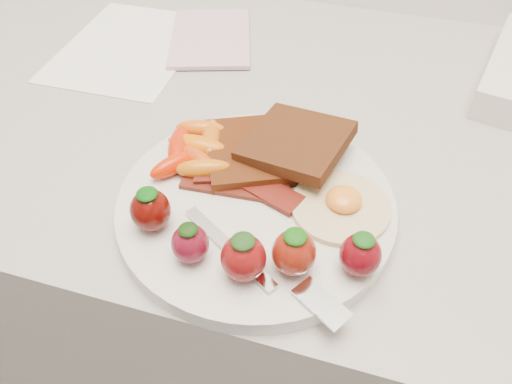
# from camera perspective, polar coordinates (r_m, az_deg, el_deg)

# --- Properties ---
(counter) EXTENTS (2.00, 0.60, 0.90)m
(counter) POSITION_cam_1_polar(r_m,az_deg,el_deg) (0.95, 4.36, -13.48)
(counter) COLOR gray
(counter) RESTS_ON ground
(plate) EXTENTS (0.27, 0.27, 0.02)m
(plate) POSITION_cam_1_polar(r_m,az_deg,el_deg) (0.49, 0.00, -1.55)
(plate) COLOR silver
(plate) RESTS_ON counter
(toast_lower) EXTENTS (0.14, 0.14, 0.01)m
(toast_lower) POSITION_cam_1_polar(r_m,az_deg,el_deg) (0.52, 0.11, 4.73)
(toast_lower) COLOR black
(toast_lower) RESTS_ON plate
(toast_upper) EXTENTS (0.12, 0.12, 0.02)m
(toast_upper) POSITION_cam_1_polar(r_m,az_deg,el_deg) (0.51, 4.61, 5.71)
(toast_upper) COLOR black
(toast_upper) RESTS_ON toast_lower
(fried_egg) EXTENTS (0.11, 0.11, 0.02)m
(fried_egg) POSITION_cam_1_polar(r_m,az_deg,el_deg) (0.48, 9.73, -1.43)
(fried_egg) COLOR white
(fried_egg) RESTS_ON plate
(bacon_strips) EXTENTS (0.13, 0.07, 0.01)m
(bacon_strips) POSITION_cam_1_polar(r_m,az_deg,el_deg) (0.49, -1.25, 1.31)
(bacon_strips) COLOR black
(bacon_strips) RESTS_ON plate
(baby_carrots) EXTENTS (0.09, 0.11, 0.02)m
(baby_carrots) POSITION_cam_1_polar(r_m,az_deg,el_deg) (0.52, -6.99, 4.90)
(baby_carrots) COLOR #D76504
(baby_carrots) RESTS_ON plate
(strawberries) EXTENTS (0.22, 0.07, 0.05)m
(strawberries) POSITION_cam_1_polar(r_m,az_deg,el_deg) (0.42, -1.04, -5.83)
(strawberries) COLOR #490703
(strawberries) RESTS_ON plate
(fork) EXTENTS (0.17, 0.09, 0.00)m
(fork) POSITION_cam_1_polar(r_m,az_deg,el_deg) (0.43, 1.48, -9.04)
(fork) COLOR silver
(fork) RESTS_ON plate
(paper_sheet) EXTENTS (0.18, 0.24, 0.00)m
(paper_sheet) POSITION_cam_1_polar(r_m,az_deg,el_deg) (0.76, -14.32, 15.76)
(paper_sheet) COLOR white
(paper_sheet) RESTS_ON counter
(notepad) EXTENTS (0.16, 0.19, 0.01)m
(notepad) POSITION_cam_1_polar(r_m,az_deg,el_deg) (0.76, -5.23, 17.17)
(notepad) COLOR #D1A6B1
(notepad) RESTS_ON paper_sheet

